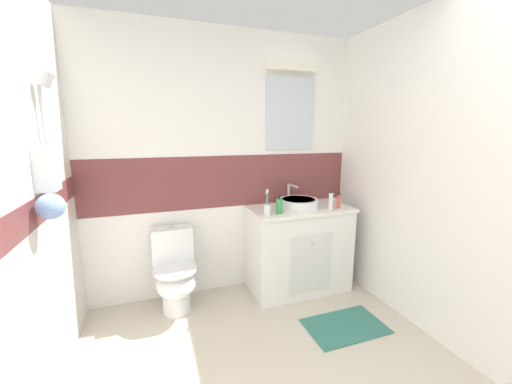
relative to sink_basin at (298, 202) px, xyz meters
name	(u,v)px	position (x,y,z in m)	size (l,w,h in m)	color
ground_plane	(273,373)	(-0.65, -0.95, -0.92)	(3.20, 3.48, 0.04)	beige
wall_back_tiled	(226,165)	(-0.64, 0.30, 0.36)	(3.20, 0.20, 2.50)	white
wall_right_plain	(444,177)	(0.70, -0.95, 0.35)	(0.10, 3.48, 2.50)	white
vanity_cabinet	(298,248)	(0.01, -0.01, -0.47)	(0.99, 0.54, 0.85)	white
sink_basin	(298,202)	(0.00, 0.00, 0.00)	(0.39, 0.43, 0.20)	white
toilet	(175,273)	(-1.20, 0.00, -0.55)	(0.37, 0.50, 0.74)	white
toothbrush_cup	(267,208)	(-0.39, -0.16, 0.01)	(0.06, 0.06, 0.23)	white
soap_dispenser	(279,206)	(-0.27, -0.16, 0.02)	(0.06, 0.06, 0.18)	green
deodorant_spray_can	(331,200)	(0.27, -0.16, 0.04)	(0.04, 0.04, 0.17)	white
toothpaste_tube_upright	(339,201)	(0.34, -0.18, 0.03)	(0.03, 0.03, 0.15)	#D84C33
bath_mat	(345,326)	(0.09, -0.72, -0.89)	(0.64, 0.40, 0.01)	#337266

